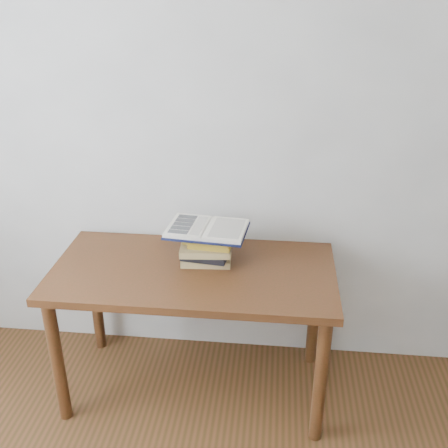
# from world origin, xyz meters

# --- Properties ---
(desk) EXTENTS (1.32, 0.66, 0.71)m
(desk) POSITION_xyz_m (0.04, 1.38, 0.61)
(desk) COLOR #4F2413
(desk) RESTS_ON ground
(book_stack) EXTENTS (0.25, 0.19, 0.15)m
(book_stack) POSITION_xyz_m (0.09, 1.45, 0.78)
(book_stack) COLOR tan
(book_stack) RESTS_ON desk
(open_book) EXTENTS (0.39, 0.29, 0.03)m
(open_book) POSITION_xyz_m (0.09, 1.47, 0.88)
(open_book) COLOR black
(open_book) RESTS_ON book_stack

